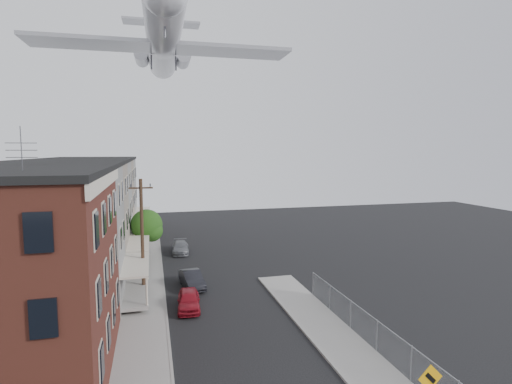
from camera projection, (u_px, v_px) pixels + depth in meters
sidewalk_left at (146, 270)px, 37.15m from camera, size 3.00×62.00×0.12m
sidewalk_right at (343, 347)px, 22.62m from camera, size 3.00×26.00×0.12m
curb_left at (162, 269)px, 37.52m from camera, size 0.15×62.00×0.14m
curb_right at (320, 350)px, 22.25m from camera, size 0.15×26.00×0.14m
row_house_a at (47, 237)px, 27.78m from camera, size 11.98×7.00×10.30m
row_house_b at (67, 220)px, 34.51m from camera, size 11.98×7.00×10.30m
row_house_c at (81, 209)px, 41.25m from camera, size 11.98×7.00×10.30m
row_house_d at (91, 201)px, 47.98m from camera, size 11.98×7.00×10.30m
row_house_e at (98, 195)px, 54.72m from camera, size 11.98×7.00×10.30m
chainlink_fence at (377, 336)px, 21.94m from camera, size 0.06×18.06×1.90m
utility_pole at (142, 235)px, 30.88m from camera, size 1.80×0.26×9.00m
street_tree at (148, 227)px, 40.63m from camera, size 3.22×3.20×5.20m
car_near at (189, 300)px, 28.10m from camera, size 1.84×3.96×1.31m
car_mid at (192, 279)px, 32.59m from camera, size 1.97×4.28×1.36m
car_far at (180, 247)px, 43.62m from camera, size 1.98×4.36×1.24m
airplane at (163, 42)px, 37.71m from camera, size 23.02×26.28×7.65m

